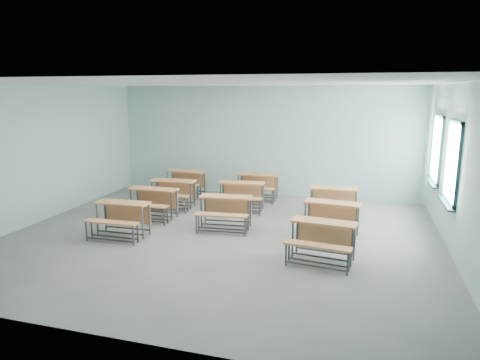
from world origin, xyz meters
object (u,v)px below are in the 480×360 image
object	(u,v)px
desk_unit_r2c2	(333,198)
desk_unit_r3c1	(257,183)
desk_unit_r1c2	(331,214)
desk_unit_r0c2	(322,235)
desk_unit_r1c1	(225,207)
desk_unit_r0c0	(120,214)
desk_unit_r1c0	(152,199)
desk_unit_r2c0	(172,190)
desk_unit_r3c0	(185,179)
desk_unit_r2c1	(241,192)

from	to	relation	value
desk_unit_r2c2	desk_unit_r3c1	distance (m)	2.51
desk_unit_r1c2	desk_unit_r3c1	xyz separation A→B (m)	(-2.27, 2.61, 0.00)
desk_unit_r0c2	desk_unit_r1c1	bearing A→B (deg)	156.74
desk_unit_r0c0	desk_unit_r1c1	world-z (taller)	same
desk_unit_r0c2	desk_unit_r0c0	bearing A→B (deg)	-175.86
desk_unit_r0c0	desk_unit_r1c0	bearing A→B (deg)	88.23
desk_unit_r0c0	desk_unit_r1c2	bearing A→B (deg)	15.16
desk_unit_r0c2	desk_unit_r1c1	distance (m)	2.63
desk_unit_r2c0	desk_unit_r2c2	xyz separation A→B (m)	(4.17, 0.28, 0.00)
desk_unit_r2c0	desk_unit_r3c0	size ratio (longest dim) A/B	1.01
desk_unit_r0c0	desk_unit_r3c0	size ratio (longest dim) A/B	0.99
desk_unit_r0c2	desk_unit_r3c0	world-z (taller)	same
desk_unit_r2c0	desk_unit_r2c1	world-z (taller)	same
desk_unit_r0c0	desk_unit_r2c2	distance (m)	5.00
desk_unit_r0c2	desk_unit_r2c0	world-z (taller)	same
desk_unit_r2c0	desk_unit_r2c2	distance (m)	4.18
desk_unit_r1c1	desk_unit_r1c2	world-z (taller)	same
desk_unit_r1c1	desk_unit_r2c0	size ratio (longest dim) A/B	1.03
desk_unit_r1c2	desk_unit_r2c1	size ratio (longest dim) A/B	0.99
desk_unit_r2c2	desk_unit_r3c1	bearing A→B (deg)	150.39
desk_unit_r0c2	desk_unit_r2c0	bearing A→B (deg)	154.86
desk_unit_r0c2	desk_unit_r2c1	size ratio (longest dim) A/B	1.00
desk_unit_r1c0	desk_unit_r1c1	distance (m)	1.96
desk_unit_r0c0	desk_unit_r2c1	xyz separation A→B (m)	(1.90, 2.66, 0.00)
desk_unit_r0c2	desk_unit_r2c0	size ratio (longest dim) A/B	1.04
desk_unit_r1c0	desk_unit_r3c0	size ratio (longest dim) A/B	0.98
desk_unit_r1c1	desk_unit_r2c1	bearing A→B (deg)	86.70
desk_unit_r1c1	desk_unit_r1c2	distance (m)	2.32
desk_unit_r0c0	desk_unit_r1c2	distance (m)	4.46
desk_unit_r3c0	desk_unit_r3c1	size ratio (longest dim) A/B	1.01
desk_unit_r0c2	desk_unit_r1c2	distance (m)	1.44
desk_unit_r1c1	desk_unit_r2c0	distance (m)	2.30
desk_unit_r3c1	desk_unit_r0c0	bearing A→B (deg)	-118.30
desk_unit_r0c0	desk_unit_r3c0	xyz separation A→B (m)	(-0.17, 3.76, 0.00)
desk_unit_r3c1	desk_unit_r1c2	bearing A→B (deg)	-49.80
desk_unit_r0c2	desk_unit_r1c1	world-z (taller)	same
desk_unit_r3c1	desk_unit_r2c1	bearing A→B (deg)	-96.24
desk_unit_r0c0	desk_unit_r3c0	distance (m)	3.76
desk_unit_r2c2	desk_unit_r3c1	world-z (taller)	same
desk_unit_r2c0	desk_unit_r3c1	size ratio (longest dim) A/B	1.02
desk_unit_r2c0	desk_unit_r3c1	world-z (taller)	same
desk_unit_r1c0	desk_unit_r1c1	bearing A→B (deg)	-7.46
desk_unit_r2c1	desk_unit_r3c1	world-z (taller)	same
desk_unit_r0c0	desk_unit_r2c2	size ratio (longest dim) A/B	1.00
desk_unit_r3c1	desk_unit_r2c2	bearing A→B (deg)	-28.90
desk_unit_r1c2	desk_unit_r3c0	bearing A→B (deg)	156.62
desk_unit_r1c0	desk_unit_r3c1	distance (m)	3.19
desk_unit_r2c0	desk_unit_r2c1	xyz separation A→B (m)	(1.84, 0.25, 0.00)
desk_unit_r0c0	desk_unit_r2c0	size ratio (longest dim) A/B	0.98
desk_unit_r2c2	desk_unit_r1c2	bearing A→B (deg)	-89.24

